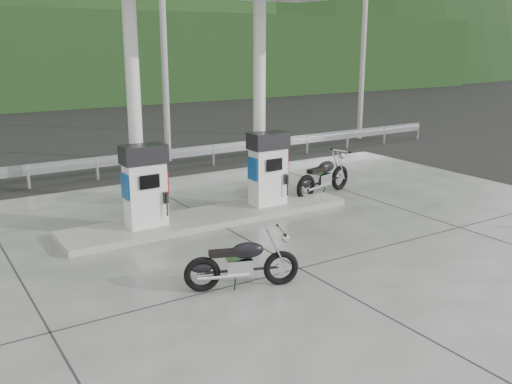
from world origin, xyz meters
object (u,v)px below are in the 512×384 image
gas_pump_left (145,186)px  gas_pump_right (268,169)px  motorcycle_right (324,177)px  motorcycle_left (242,264)px

gas_pump_left → gas_pump_right: size_ratio=1.00×
gas_pump_left → gas_pump_right: same height
gas_pump_left → motorcycle_right: 5.33m
gas_pump_left → motorcycle_left: (0.26, -3.65, -0.61)m
gas_pump_left → gas_pump_right: (3.20, 0.00, 0.00)m
gas_pump_right → motorcycle_left: bearing=-128.9°
motorcycle_left → motorcycle_right: 6.45m
gas_pump_right → motorcycle_right: gas_pump_right is taller
gas_pump_left → motorcycle_right: gas_pump_left is taller
motorcycle_left → motorcycle_right: size_ratio=0.88×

